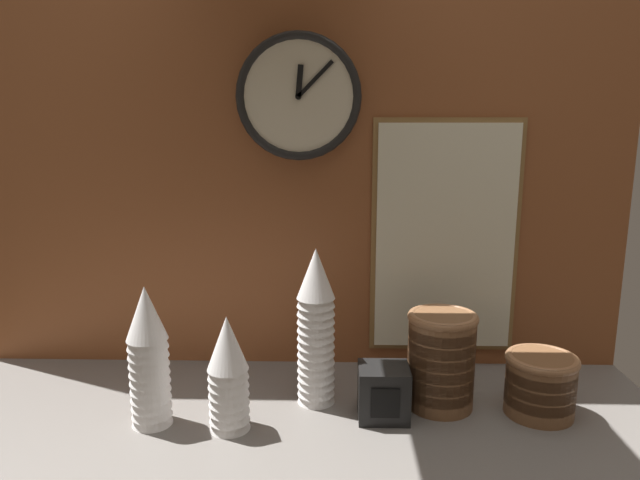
# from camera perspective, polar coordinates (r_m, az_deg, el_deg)

# --- Properties ---
(ground_plane) EXTENTS (1.60, 0.56, 0.04)m
(ground_plane) POSITION_cam_1_polar(r_m,az_deg,el_deg) (1.27, -3.23, -17.41)
(ground_plane) COLOR slate
(wall_tiled_back) EXTENTS (1.60, 0.03, 1.05)m
(wall_tiled_back) POSITION_cam_1_polar(r_m,az_deg,el_deg) (1.38, -2.59, 8.63)
(wall_tiled_back) COLOR brown
(wall_tiled_back) RESTS_ON ground_plane
(cup_stack_center) EXTENTS (0.08, 0.08, 0.23)m
(cup_stack_center) POSITION_cam_1_polar(r_m,az_deg,el_deg) (1.16, -9.17, -13.04)
(cup_stack_center) COLOR white
(cup_stack_center) RESTS_ON ground_plane
(cup_stack_center_right) EXTENTS (0.08, 0.08, 0.34)m
(cup_stack_center_right) POSITION_cam_1_polar(r_m,az_deg,el_deg) (1.23, -0.41, -8.68)
(cup_stack_center_right) COLOR white
(cup_stack_center_right) RESTS_ON ground_plane
(cup_stack_center_left) EXTENTS (0.08, 0.08, 0.29)m
(cup_stack_center_left) POSITION_cam_1_polar(r_m,az_deg,el_deg) (1.20, -16.78, -11.09)
(cup_stack_center_left) COLOR white
(cup_stack_center_left) RESTS_ON ground_plane
(bowl_stack_right) EXTENTS (0.15, 0.15, 0.21)m
(bowl_stack_right) POSITION_cam_1_polar(r_m,az_deg,el_deg) (1.26, 12.01, -11.47)
(bowl_stack_right) COLOR brown
(bowl_stack_right) RESTS_ON ground_plane
(bowl_stack_far_right) EXTENTS (0.15, 0.15, 0.13)m
(bowl_stack_far_right) POSITION_cam_1_polar(r_m,az_deg,el_deg) (1.30, 21.20, -13.20)
(bowl_stack_far_right) COLOR brown
(bowl_stack_far_right) RESTS_ON ground_plane
(wall_clock) EXTENTS (0.29, 0.03, 0.29)m
(wall_clock) POSITION_cam_1_polar(r_m,az_deg,el_deg) (1.35, -2.16, 14.14)
(wall_clock) COLOR beige
(menu_board) EXTENTS (0.36, 0.01, 0.57)m
(menu_board) POSITION_cam_1_polar(r_m,az_deg,el_deg) (1.40, 12.39, 0.20)
(menu_board) COLOR olive
(napkin_dispenser) EXTENTS (0.10, 0.10, 0.11)m
(napkin_dispenser) POSITION_cam_1_polar(r_m,az_deg,el_deg) (1.22, 6.36, -14.90)
(napkin_dispenser) COLOR black
(napkin_dispenser) RESTS_ON ground_plane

